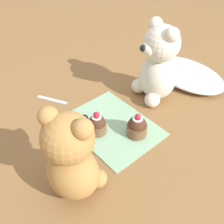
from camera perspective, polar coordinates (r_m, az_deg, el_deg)
name	(u,v)px	position (r m, az deg, el deg)	size (l,w,h in m)	color
ground_plane	(112,126)	(0.77, 0.00, -3.13)	(4.00, 4.00, 0.00)	olive
knitted_placemat	(112,126)	(0.77, 0.00, -2.97)	(0.27, 0.20, 0.01)	#8EBC99
tulle_cloth	(187,74)	(0.99, 15.95, 7.99)	(0.29, 0.18, 0.04)	white
teddy_bear_cream	(158,65)	(0.82, 9.94, 10.06)	(0.15, 0.14, 0.25)	silver
teddy_bear_tan	(72,158)	(0.55, -8.70, -9.88)	(0.15, 0.14, 0.24)	#B78447
cupcake_near_cream_bear	(137,127)	(0.72, 5.47, -3.20)	(0.06, 0.06, 0.07)	brown
cupcake_near_tan_bear	(97,124)	(0.73, -3.30, -2.72)	(0.05, 0.05, 0.07)	brown
teaspoon	(52,100)	(0.88, -12.96, 2.67)	(0.11, 0.01, 0.01)	silver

